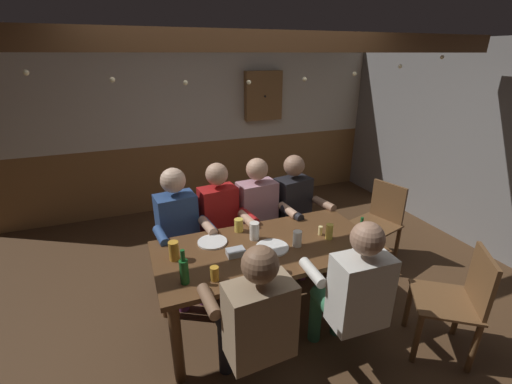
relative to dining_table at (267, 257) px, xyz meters
The scene contains 30 objects.
ground_plane 0.64m from the dining_table, 90.00° to the left, with size 6.71×6.71×0.00m, color #4C331E.
back_wall_upper 2.91m from the dining_table, 90.00° to the left, with size 5.59×0.12×1.37m, color beige.
back_wall_wainscot 2.73m from the dining_table, 90.00° to the left, with size 5.59×0.12×0.97m, color brown.
side_wall_concrete 2.91m from the dining_table, ahead, with size 0.12×5.06×2.34m, color gray.
ceiling_beam 1.70m from the dining_table, 90.00° to the left, with size 5.03×0.14×0.16m, color brown.
dining_table is the anchor object (origin of this frame).
person_0 0.89m from the dining_table, 132.03° to the left, with size 0.53×0.57×1.24m.
person_1 0.69m from the dining_table, 106.33° to the left, with size 0.52×0.54×1.24m.
person_2 0.70m from the dining_table, 72.69° to the left, with size 0.54×0.54×1.24m.
person_3 0.91m from the dining_table, 47.16° to the left, with size 0.54×0.58×1.23m.
person_4 0.76m from the dining_table, 118.64° to the right, with size 0.56×0.54×1.21m.
person_5 0.75m from the dining_table, 61.17° to the right, with size 0.53×0.54×1.22m.
chair_empty_near_right 1.59m from the dining_table, 15.81° to the left, with size 0.54×0.54×0.88m.
chair_empty_near_left 1.46m from the dining_table, 35.07° to the right, with size 0.61×0.61×0.88m.
table_candle 0.52m from the dining_table, ahead, with size 0.04×0.04×0.08m, color #F9E08C.
condiment_caddy 0.30m from the dining_table, behind, with size 0.14×0.10×0.05m, color #B2B7BC.
plate_0 0.12m from the dining_table, 59.87° to the right, with size 0.27×0.27×0.01m, color white.
plate_1 0.47m from the dining_table, 151.51° to the left, with size 0.24×0.24×0.01m, color white.
bottle_0 0.76m from the dining_table, 23.71° to the right, with size 0.07×0.07×0.27m.
bottle_1 0.42m from the dining_table, 120.01° to the right, with size 0.05×0.05×0.22m.
bottle_2 0.77m from the dining_table, 161.68° to the right, with size 0.06×0.06×0.26m.
pint_glass_0 0.39m from the dining_table, 106.30° to the right, with size 0.07×0.07×0.13m, color #4C2D19.
pint_glass_1 0.75m from the dining_table, behind, with size 0.08×0.08×0.15m, color gold.
pint_glass_2 0.24m from the dining_table, 109.70° to the left, with size 0.08×0.08×0.15m, color white.
pint_glass_3 0.60m from the dining_table, 151.55° to the right, with size 0.06×0.06×0.10m, color gold.
pint_glass_4 0.56m from the dining_table, ahead, with size 0.06×0.06×0.13m, color #E5C64C.
pint_glass_5 0.29m from the dining_table, 19.03° to the right, with size 0.07×0.07×0.13m, color white.
pint_glass_6 0.39m from the dining_table, 111.59° to the left, with size 0.08×0.08×0.12m, color #E5C64C.
wall_dart_cabinet 2.95m from the dining_table, 68.24° to the left, with size 0.56×0.15×0.70m.
string_lights 1.47m from the dining_table, 90.00° to the left, with size 3.95×0.04×0.21m.
Camera 1 is at (-0.96, -2.33, 2.18)m, focal length 24.02 mm.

